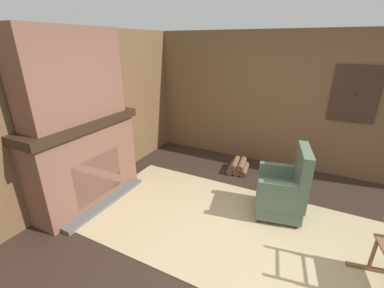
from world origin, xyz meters
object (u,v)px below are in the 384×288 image
object	(u,v)px
armchair	(283,191)
oil_lamp_vase	(30,125)
storage_case	(92,110)
firewood_stack	(238,167)

from	to	relation	value
armchair	oil_lamp_vase	size ratio (longest dim) A/B	3.69
oil_lamp_vase	storage_case	xyz separation A→B (m)	(0.00, 0.90, -0.03)
storage_case	firewood_stack	bearing A→B (deg)	41.93
firewood_stack	oil_lamp_vase	distance (m)	3.24
armchair	storage_case	size ratio (longest dim) A/B	3.76
oil_lamp_vase	storage_case	world-z (taller)	oil_lamp_vase
armchair	oil_lamp_vase	world-z (taller)	oil_lamp_vase
oil_lamp_vase	storage_case	distance (m)	0.90
firewood_stack	oil_lamp_vase	world-z (taller)	oil_lamp_vase
firewood_stack	oil_lamp_vase	bearing A→B (deg)	-125.15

